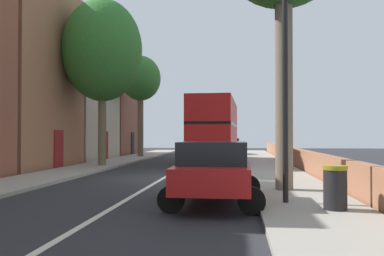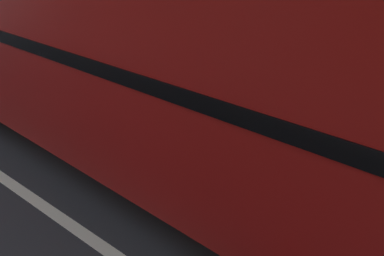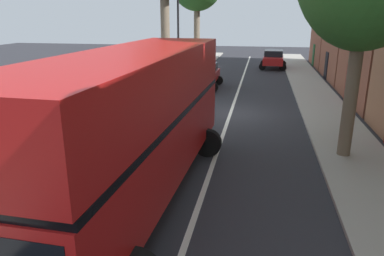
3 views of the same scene
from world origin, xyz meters
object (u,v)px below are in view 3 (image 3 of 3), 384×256
at_px(double_decker_bus, 136,118).
at_px(parked_car_red_left_0, 273,58).
at_px(parked_car_red_right_2, 203,74).
at_px(litter_bin_right, 168,75).
at_px(lamppost_right, 178,31).

xyz_separation_m(double_decker_bus, parked_car_red_left_0, (-4.20, -26.89, -1.39)).
bearing_deg(parked_car_red_right_2, litter_bin_right, -21.26).
relative_size(parked_car_red_left_0, litter_bin_right, 3.97).
height_order(double_decker_bus, parked_car_red_right_2, double_decker_bus).
bearing_deg(double_decker_bus, parked_car_red_left_0, -98.88).
relative_size(double_decker_bus, parked_car_red_left_0, 2.67).
xyz_separation_m(double_decker_bus, lamppost_right, (2.60, -16.53, 1.45)).
distance_m(lamppost_right, litter_bin_right, 3.46).
relative_size(parked_car_red_left_0, lamppost_right, 0.63).
bearing_deg(parked_car_red_left_0, litter_bin_right, 50.45).
bearing_deg(double_decker_bus, lamppost_right, -81.06).
relative_size(parked_car_red_right_2, lamppost_right, 0.69).
xyz_separation_m(double_decker_bus, parked_car_red_right_2, (0.80, -16.35, -1.42)).
distance_m(parked_car_red_left_0, parked_car_red_right_2, 11.66).
height_order(parked_car_red_left_0, parked_car_red_right_2, parked_car_red_left_0).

